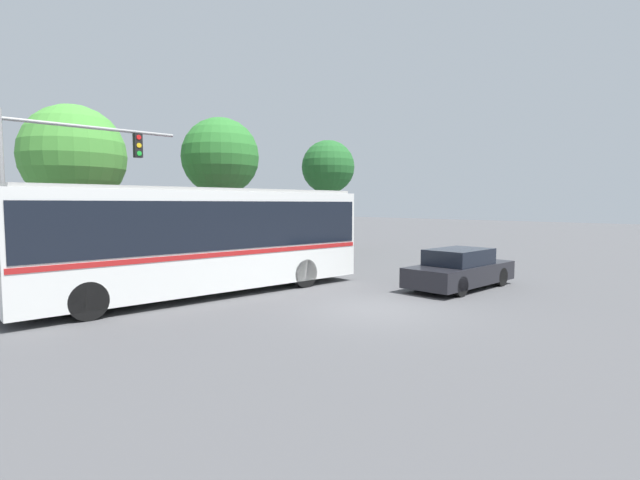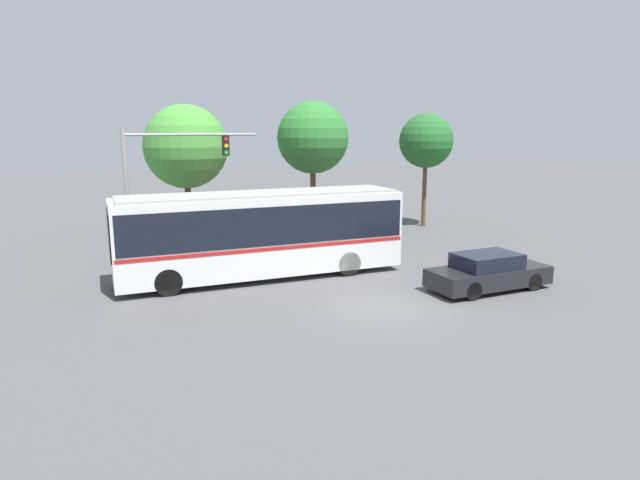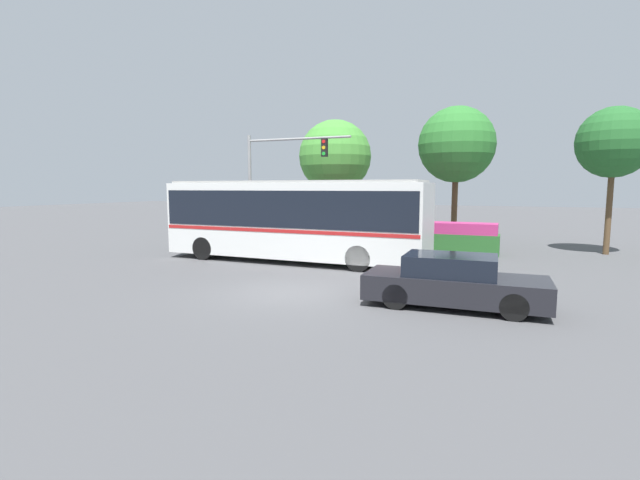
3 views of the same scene
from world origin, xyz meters
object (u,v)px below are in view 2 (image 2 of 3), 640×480
(street_tree_centre, at_px, (313,138))
(city_bus, at_px, (262,230))
(traffic_light_pole, at_px, (162,172))
(street_tree_right, at_px, (426,141))
(sedan_foreground, at_px, (488,272))
(street_tree_left, at_px, (186,147))

(street_tree_centre, bearing_deg, city_bus, -124.52)
(traffic_light_pole, distance_m, street_tree_centre, 9.87)
(traffic_light_pole, bearing_deg, street_tree_right, 11.33)
(sedan_foreground, distance_m, street_tree_centre, 14.26)
(city_bus, xyz_separation_m, sedan_foreground, (7.14, -5.05, -1.29))
(street_tree_centre, distance_m, street_tree_right, 7.12)
(street_tree_centre, relative_size, street_tree_right, 1.09)
(traffic_light_pole, relative_size, street_tree_right, 0.87)
(traffic_light_pole, distance_m, street_tree_right, 16.33)
(city_bus, relative_size, street_tree_centre, 1.53)
(city_bus, relative_size, sedan_foreground, 2.44)
(traffic_light_pole, relative_size, street_tree_left, 0.83)
(city_bus, bearing_deg, sedan_foreground, 145.63)
(sedan_foreground, bearing_deg, street_tree_left, 120.86)
(sedan_foreground, xyz_separation_m, street_tree_centre, (-1.42, 13.37, 4.75))
(traffic_light_pole, xyz_separation_m, street_tree_centre, (8.90, 4.04, 1.38))
(sedan_foreground, relative_size, street_tree_right, 0.68)
(traffic_light_pole, bearing_deg, street_tree_centre, 24.42)
(traffic_light_pole, relative_size, street_tree_centre, 0.80)
(street_tree_left, bearing_deg, sedan_foreground, -58.09)
(street_tree_left, xyz_separation_m, street_tree_centre, (7.07, -0.28, 0.42))
(traffic_light_pole, bearing_deg, city_bus, -53.34)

